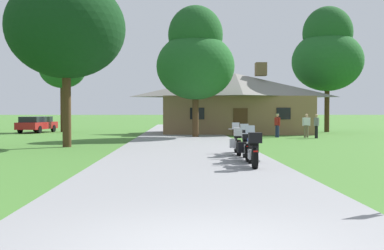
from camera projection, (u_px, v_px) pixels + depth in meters
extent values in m
plane|color=#42752D|center=(184.00, 144.00, 25.81)|extent=(500.00, 500.00, 0.00)
cube|color=gray|center=(185.00, 146.00, 23.81)|extent=(6.40, 80.00, 0.06)
cylinder|color=black|center=(250.00, 154.00, 15.65)|extent=(0.15, 0.65, 0.64)
cylinder|color=black|center=(255.00, 158.00, 14.21)|extent=(0.19, 0.65, 0.64)
cube|color=silver|center=(252.00, 154.00, 14.91)|extent=(0.29, 0.57, 0.30)
ellipsoid|color=#1E3899|center=(252.00, 140.00, 15.15)|extent=(0.33, 0.54, 0.26)
cube|color=black|center=(253.00, 144.00, 14.70)|extent=(0.31, 0.53, 0.10)
cylinder|color=silver|center=(250.00, 134.00, 15.59)|extent=(0.66, 0.07, 0.03)
cylinder|color=silver|center=(250.00, 143.00, 15.64)|extent=(0.07, 0.24, 0.73)
cube|color=#B2BCC6|center=(250.00, 129.00, 15.68)|extent=(0.33, 0.13, 0.27)
sphere|color=silver|center=(250.00, 138.00, 15.59)|extent=(0.11, 0.11, 0.11)
cube|color=black|center=(255.00, 138.00, 14.14)|extent=(0.42, 0.38, 0.32)
cube|color=red|center=(256.00, 152.00, 13.98)|extent=(0.14, 0.04, 0.06)
cylinder|color=silver|center=(258.00, 160.00, 14.53)|extent=(0.10, 0.55, 0.07)
cylinder|color=black|center=(244.00, 149.00, 17.67)|extent=(0.15, 0.65, 0.64)
cylinder|color=black|center=(248.00, 153.00, 16.23)|extent=(0.19, 0.65, 0.64)
cube|color=silver|center=(246.00, 149.00, 16.93)|extent=(0.29, 0.57, 0.30)
ellipsoid|color=#B2B5BC|center=(246.00, 137.00, 17.17)|extent=(0.33, 0.54, 0.26)
cube|color=black|center=(247.00, 140.00, 16.72)|extent=(0.31, 0.53, 0.10)
cylinder|color=silver|center=(245.00, 131.00, 17.61)|extent=(0.66, 0.07, 0.03)
cylinder|color=silver|center=(245.00, 140.00, 17.66)|extent=(0.07, 0.24, 0.73)
cube|color=#B2BCC6|center=(244.00, 127.00, 17.70)|extent=(0.33, 0.13, 0.27)
sphere|color=silver|center=(245.00, 135.00, 17.61)|extent=(0.11, 0.11, 0.11)
cube|color=black|center=(248.00, 135.00, 16.16)|extent=(0.42, 0.38, 0.32)
cube|color=red|center=(249.00, 147.00, 16.00)|extent=(0.14, 0.04, 0.06)
cylinder|color=silver|center=(251.00, 155.00, 16.55)|extent=(0.10, 0.55, 0.07)
cube|color=black|center=(241.00, 147.00, 16.28)|extent=(0.22, 0.41, 0.36)
cube|color=black|center=(255.00, 147.00, 16.27)|extent=(0.22, 0.41, 0.36)
cylinder|color=black|center=(236.00, 145.00, 19.83)|extent=(0.13, 0.64, 0.64)
cylinder|color=black|center=(239.00, 148.00, 18.39)|extent=(0.18, 0.65, 0.64)
cube|color=silver|center=(237.00, 145.00, 19.09)|extent=(0.28, 0.57, 0.30)
ellipsoid|color=maroon|center=(237.00, 134.00, 19.34)|extent=(0.32, 0.53, 0.26)
cube|color=black|center=(238.00, 137.00, 18.88)|extent=(0.30, 0.53, 0.10)
cylinder|color=silver|center=(236.00, 129.00, 19.77)|extent=(0.66, 0.06, 0.03)
cylinder|color=silver|center=(236.00, 137.00, 19.82)|extent=(0.07, 0.24, 0.73)
cube|color=#B2BCC6|center=(236.00, 126.00, 19.87)|extent=(0.32, 0.12, 0.27)
sphere|color=silver|center=(236.00, 132.00, 19.77)|extent=(0.11, 0.11, 0.11)
cube|color=#B7B7BC|center=(239.00, 132.00, 18.32)|extent=(0.41, 0.38, 0.32)
cube|color=red|center=(239.00, 143.00, 18.16)|extent=(0.14, 0.04, 0.06)
cylinder|color=silver|center=(242.00, 150.00, 18.71)|extent=(0.09, 0.55, 0.07)
cube|color=#B7B7BC|center=(232.00, 143.00, 18.44)|extent=(0.22, 0.41, 0.36)
cube|color=#B7B7BC|center=(245.00, 143.00, 18.43)|extent=(0.22, 0.41, 0.36)
cube|color=brown|center=(235.00, 115.00, 38.56)|extent=(11.90, 6.43, 3.07)
pyramid|color=gray|center=(235.00, 85.00, 38.48)|extent=(12.62, 6.82, 1.97)
cube|color=brown|center=(261.00, 69.00, 38.51)|extent=(0.90, 0.90, 1.10)
cube|color=#472D19|center=(240.00, 122.00, 35.33)|extent=(1.10, 0.08, 2.10)
cube|color=black|center=(197.00, 114.00, 35.21)|extent=(1.10, 0.06, 0.90)
cube|color=black|center=(284.00, 114.00, 35.40)|extent=(1.10, 0.06, 0.90)
cylinder|color=#75664C|center=(308.00, 131.00, 32.42)|extent=(0.14, 0.14, 0.86)
cylinder|color=#75664C|center=(305.00, 131.00, 32.44)|extent=(0.14, 0.14, 0.86)
cube|color=silver|center=(306.00, 121.00, 32.41)|extent=(0.39, 0.28, 0.56)
cylinder|color=silver|center=(310.00, 122.00, 32.38)|extent=(0.09, 0.09, 0.58)
cylinder|color=silver|center=(303.00, 122.00, 32.44)|extent=(0.09, 0.09, 0.58)
sphere|color=tan|center=(306.00, 115.00, 32.40)|extent=(0.21, 0.21, 0.21)
cylinder|color=navy|center=(276.00, 131.00, 32.75)|extent=(0.14, 0.14, 0.86)
cylinder|color=navy|center=(278.00, 131.00, 32.60)|extent=(0.14, 0.14, 0.86)
cube|color=#A8231E|center=(277.00, 121.00, 32.65)|extent=(0.38, 0.42, 0.56)
cylinder|color=#A8231E|center=(275.00, 122.00, 32.85)|extent=(0.09, 0.09, 0.58)
cylinder|color=#A8231E|center=(280.00, 122.00, 32.46)|extent=(0.09, 0.09, 0.58)
sphere|color=tan|center=(277.00, 115.00, 32.64)|extent=(0.21, 0.21, 0.21)
cylinder|color=#B2AD99|center=(277.00, 114.00, 32.64)|extent=(0.22, 0.22, 0.05)
cylinder|color=black|center=(316.00, 132.00, 31.65)|extent=(0.14, 0.14, 0.86)
cylinder|color=black|center=(317.00, 132.00, 31.47)|extent=(0.14, 0.14, 0.86)
cube|color=gray|center=(316.00, 122.00, 31.54)|extent=(0.27, 0.39, 0.56)
cylinder|color=gray|center=(315.00, 122.00, 31.77)|extent=(0.09, 0.09, 0.58)
cylinder|color=gray|center=(318.00, 122.00, 31.31)|extent=(0.09, 0.09, 0.58)
sphere|color=tan|center=(317.00, 116.00, 31.53)|extent=(0.21, 0.21, 0.21)
cylinder|color=#422D19|center=(195.00, 113.00, 32.27)|extent=(0.44, 0.44, 3.49)
ellipsoid|color=#1E5623|center=(195.00, 66.00, 32.17)|extent=(5.47, 5.47, 4.65)
ellipsoid|color=#1B4E20|center=(195.00, 35.00, 32.11)|extent=(3.83, 3.83, 4.10)
cylinder|color=#422D19|center=(63.00, 107.00, 41.32)|extent=(0.44, 0.44, 4.57)
ellipsoid|color=#1E5623|center=(63.00, 68.00, 41.22)|extent=(4.14, 4.14, 3.52)
ellipsoid|color=#1B4E20|center=(62.00, 50.00, 41.18)|extent=(2.89, 2.89, 3.10)
cylinder|color=#422D19|center=(67.00, 104.00, 23.70)|extent=(0.44, 0.44, 4.45)
ellipsoid|color=#0F3314|center=(66.00, 28.00, 23.59)|extent=(6.07, 6.07, 5.16)
cylinder|color=#422D19|center=(327.00, 106.00, 41.32)|extent=(0.44, 0.44, 4.62)
ellipsoid|color=#1E5623|center=(327.00, 61.00, 41.20)|extent=(6.30, 6.30, 5.35)
ellipsoid|color=#1B4E20|center=(328.00, 33.00, 41.13)|extent=(4.41, 4.41, 4.72)
cube|color=maroon|center=(37.00, 125.00, 40.26)|extent=(2.50, 4.82, 0.60)
cube|color=black|center=(36.00, 119.00, 40.05)|extent=(2.08, 3.42, 0.48)
cylinder|color=black|center=(36.00, 128.00, 41.79)|extent=(0.31, 0.67, 0.64)
cylinder|color=black|center=(53.00, 128.00, 41.58)|extent=(0.31, 0.67, 0.64)
cylinder|color=black|center=(20.00, 129.00, 38.96)|extent=(0.31, 0.67, 0.64)
cylinder|color=black|center=(39.00, 130.00, 38.75)|extent=(0.31, 0.67, 0.64)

